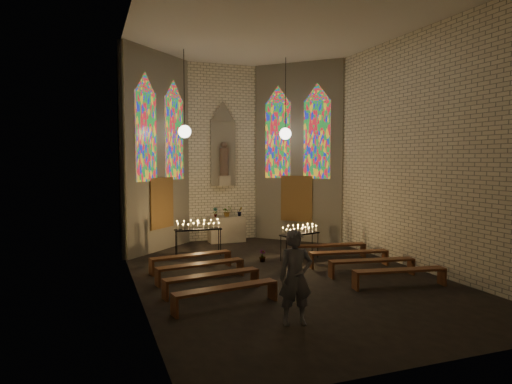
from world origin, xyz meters
The scene contains 18 objects.
floor centered at (0.00, 0.00, 0.00)m, with size 12.00×12.00×0.00m, color black.
room centered at (0.00, 3.37, 3.72)m, with size 8.22×12.43×7.00m.
altar centered at (0.00, 5.45, 0.50)m, with size 1.40×0.60×1.00m, color #B5AB94.
flower_vase_left centered at (-0.45, 5.49, 1.19)m, with size 0.20×0.13×0.38m, color #4C723F.
flower_vase_center centered at (0.00, 5.41, 1.21)m, with size 0.38×0.33×0.42m, color #4C723F.
flower_vase_right centered at (0.53, 5.41, 1.18)m, with size 0.20×0.16×0.37m, color #4C723F.
aisle_flower_pot centered at (0.06, 1.69, 0.19)m, with size 0.21×0.21×0.38m, color #4C723F.
votive_stand_left centered at (-1.65, 3.27, 0.99)m, with size 1.58×0.45×1.15m.
votive_stand_right centered at (1.32, 1.60, 0.91)m, with size 1.49×0.73×1.06m.
pew_left_0 centered at (-2.29, 1.40, 0.38)m, with size 2.46×0.74×0.47m.
pew_right_0 centered at (2.29, 1.40, 0.38)m, with size 2.46×0.74×0.47m.
pew_left_1 centered at (-2.29, 0.20, 0.38)m, with size 2.46×0.74×0.47m.
pew_right_1 centered at (2.29, 0.20, 0.38)m, with size 2.46×0.74×0.47m.
pew_left_2 centered at (-2.29, -1.00, 0.38)m, with size 2.46×0.74×0.47m.
pew_right_2 centered at (2.29, -1.00, 0.38)m, with size 2.46×0.74×0.47m.
pew_left_3 centered at (-2.29, -2.20, 0.38)m, with size 2.46×0.74×0.47m.
pew_right_3 centered at (2.29, -2.20, 0.38)m, with size 2.46×0.74×0.47m.
visitor centered at (-1.29, -3.62, 0.94)m, with size 0.68×0.45×1.87m, color #4F4F59.
Camera 1 is at (-5.07, -11.61, 3.25)m, focal length 32.00 mm.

